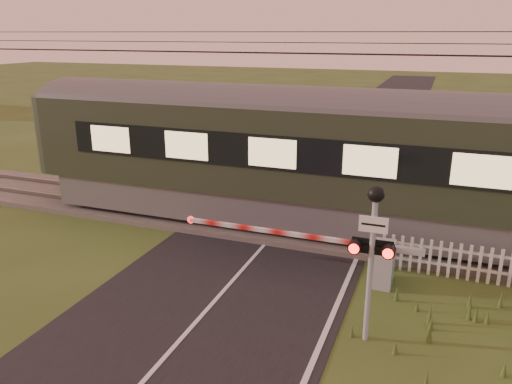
% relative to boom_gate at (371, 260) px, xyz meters
% --- Properties ---
extents(ground, '(160.00, 160.00, 0.00)m').
position_rel_boom_gate_xyz_m(ground, '(-3.28, -3.66, -0.61)').
color(ground, '#36481B').
rests_on(ground, ground).
extents(road, '(6.00, 140.00, 0.03)m').
position_rel_boom_gate_xyz_m(road, '(-3.26, -3.89, -0.60)').
color(road, black).
rests_on(road, ground).
extents(track_bed, '(140.00, 3.40, 0.39)m').
position_rel_boom_gate_xyz_m(track_bed, '(-3.28, 2.84, -0.54)').
color(track_bed, '#47423D').
rests_on(track_bed, ground).
extents(overhead_wires, '(120.00, 0.62, 0.62)m').
position_rel_boom_gate_xyz_m(overhead_wires, '(-3.28, 2.84, 5.12)').
color(overhead_wires, black).
rests_on(overhead_wires, ground).
extents(boom_gate, '(6.47, 0.83, 1.11)m').
position_rel_boom_gate_xyz_m(boom_gate, '(0.00, 0.00, 0.00)').
color(boom_gate, gray).
rests_on(boom_gate, ground).
extents(crossing_signal, '(0.85, 0.35, 3.33)m').
position_rel_boom_gate_xyz_m(crossing_signal, '(0.29, -2.59, 1.69)').
color(crossing_signal, gray).
rests_on(crossing_signal, ground).
extents(picket_fence, '(3.59, 0.08, 0.98)m').
position_rel_boom_gate_xyz_m(picket_fence, '(1.87, 0.94, -0.11)').
color(picket_fence, silver).
rests_on(picket_fence, ground).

